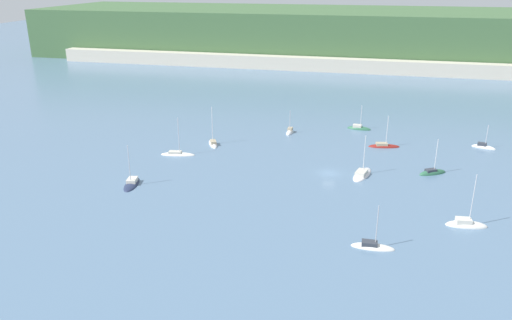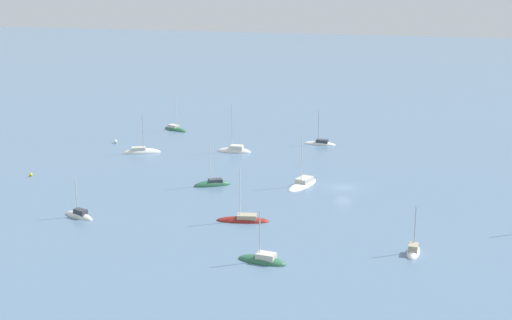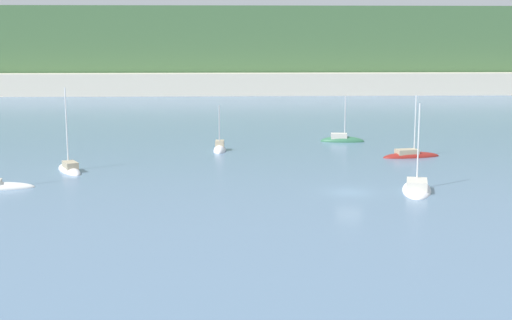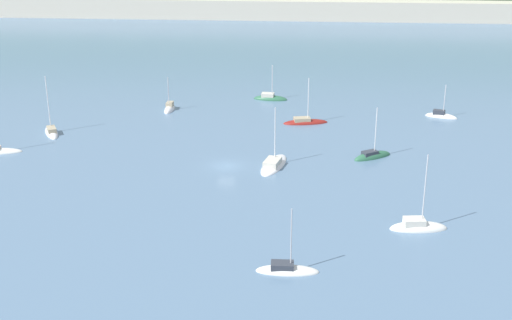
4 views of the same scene
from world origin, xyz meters
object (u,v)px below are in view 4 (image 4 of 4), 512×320
object	(u,v)px
sailboat_4	(274,165)
sailboat_6	(270,99)
sailboat_2	(287,271)
sailboat_0	(52,133)
sailboat_10	(170,109)
sailboat_12	(305,122)
sailboat_1	(372,157)
sailboat_9	(441,117)
sailboat_8	(418,228)

from	to	relation	value
sailboat_4	sailboat_6	xyz separation A→B (m)	(-2.16, 33.35, -0.04)
sailboat_2	sailboat_6	distance (m)	63.28
sailboat_0	sailboat_10	distance (m)	21.85
sailboat_0	sailboat_12	bearing A→B (deg)	-105.63
sailboat_0	sailboat_1	bearing A→B (deg)	-124.94
sailboat_0	sailboat_1	distance (m)	51.77
sailboat_6	sailboat_1	bearing A→B (deg)	-53.94
sailboat_6	sailboat_9	world-z (taller)	sailboat_6
sailboat_1	sailboat_6	world-z (taller)	sailboat_1
sailboat_8	sailboat_10	world-z (taller)	sailboat_8
sailboat_2	sailboat_12	world-z (taller)	sailboat_12
sailboat_0	sailboat_12	xyz separation A→B (m)	(41.21, 8.11, -0.03)
sailboat_4	sailboat_10	world-z (taller)	sailboat_4
sailboat_1	sailboat_6	xyz separation A→B (m)	(-16.65, 29.08, 0.02)
sailboat_6	sailboat_8	size ratio (longest dim) A/B	0.72
sailboat_1	sailboat_0	bearing A→B (deg)	140.85
sailboat_10	sailboat_12	size ratio (longest dim) A/B	0.83
sailboat_8	sailboat_0	bearing A→B (deg)	145.13
sailboat_6	sailboat_10	world-z (taller)	sailboat_6
sailboat_2	sailboat_12	bearing A→B (deg)	87.33
sailboat_8	sailboat_6	bearing A→B (deg)	105.31
sailboat_9	sailboat_12	size ratio (longest dim) A/B	0.78
sailboat_1	sailboat_10	size ratio (longest dim) A/B	1.23
sailboat_1	sailboat_4	size ratio (longest dim) A/B	0.92
sailboat_4	sailboat_8	xyz separation A→B (m)	(17.95, -18.80, -0.01)
sailboat_1	sailboat_9	world-z (taller)	sailboat_1
sailboat_0	sailboat_6	world-z (taller)	sailboat_0
sailboat_8	sailboat_9	bearing A→B (deg)	71.14
sailboat_12	sailboat_10	bearing A→B (deg)	155.29
sailboat_2	sailboat_9	distance (m)	59.92
sailboat_4	sailboat_0	bearing A→B (deg)	86.88
sailboat_6	sailboat_8	distance (m)	55.90
sailboat_6	sailboat_2	bearing A→B (deg)	-79.28
sailboat_8	sailboat_12	xyz separation A→B (m)	(-13.50, 38.55, -0.02)
sailboat_2	sailboat_0	bearing A→B (deg)	132.97
sailboat_1	sailboat_12	distance (m)	18.45
sailboat_2	sailboat_9	bearing A→B (deg)	64.34
sailboat_2	sailboat_8	xyz separation A→B (m)	(15.20, 10.94, 0.02)
sailboat_2	sailboat_4	bearing A→B (deg)	94.59
sailboat_9	sailboat_6	bearing A→B (deg)	-177.07
sailboat_8	sailboat_10	xyz separation A→B (m)	(-37.81, 44.30, 0.00)
sailboat_1	sailboat_8	bearing A→B (deg)	-112.43
sailboat_9	sailboat_8	bearing A→B (deg)	-83.96
sailboat_8	sailboat_10	distance (m)	58.24
sailboat_0	sailboat_4	size ratio (longest dim) A/B	1.10
sailboat_4	sailboat_6	world-z (taller)	sailboat_4
sailboat_8	sailboat_9	world-z (taller)	sailboat_8
sailboat_12	sailboat_8	bearing A→B (deg)	-82.12
sailboat_0	sailboat_2	size ratio (longest dim) A/B	1.28
sailboat_8	sailboat_12	world-z (taller)	sailboat_8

